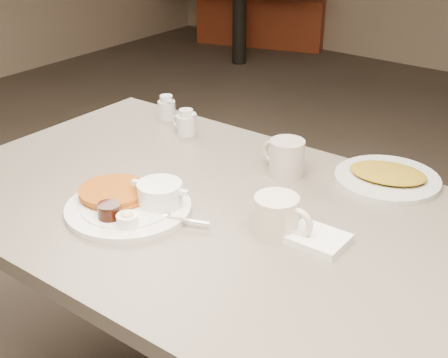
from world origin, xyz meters
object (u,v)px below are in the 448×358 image
Objects in this scene: coffee_mug_far at (286,158)px; coffee_mug_near at (278,215)px; hash_plate at (387,177)px; creamer_right at (167,108)px; creamer_left at (186,123)px; main_plate at (132,201)px; diner_table at (219,265)px.

coffee_mug_near is at bearing -61.17° from coffee_mug_far.
hash_plate is (0.24, 0.13, -0.04)m from coffee_mug_far.
creamer_left is at bearing -24.49° from creamer_right.
creamer_right is (-0.34, 0.51, 0.01)m from main_plate.
main_plate is at bearing -129.77° from hash_plate.
creamer_right is (-0.50, 0.37, 0.21)m from diner_table.
hash_plate is (0.77, 0.01, -0.02)m from creamer_right.
coffee_mug_near is 0.78m from creamer_right.
coffee_mug_near is at bearing -29.46° from creamer_right.
diner_table is at bearing -96.87° from coffee_mug_far.
hash_plate is at bearing 6.33° from creamer_left.
main_plate is at bearing -64.98° from creamer_left.
main_plate is at bearing -160.17° from coffee_mug_near.
creamer_left reaches higher than hash_plate.
diner_table is 0.52m from creamer_left.
main_plate is 0.67m from hash_plate.
hash_plate is at bearing 28.38° from coffee_mug_far.
diner_table is 10.68× the size of coffee_mug_far.
coffee_mug_near is 0.45× the size of hash_plate.
creamer_right is at bearing 167.37° from coffee_mug_far.
creamer_left and creamer_right have the same top height.
coffee_mug_near is at bearing -4.15° from diner_table.
coffee_mug_far reaches higher than main_plate.
coffee_mug_near reaches higher than creamer_left.
coffee_mug_far is 0.43× the size of hash_plate.
diner_table is at bearing 39.86° from main_plate.
coffee_mug_far is 0.27m from hash_plate.
creamer_left is at bearing -173.67° from hash_plate.
creamer_right is at bearing 124.21° from main_plate.
coffee_mug_near is 0.63m from creamer_left.
diner_table is 0.50m from hash_plate.
creamer_left reaches higher than main_plate.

